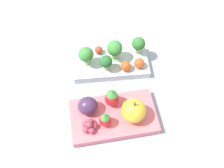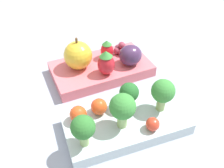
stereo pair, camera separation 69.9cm
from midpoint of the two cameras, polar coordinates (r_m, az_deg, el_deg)
The scene contains 15 objects.
ground_plane at distance 0.44m, azimuth 8.22°, elevation -47.78°, with size 4.00×4.00×0.00m, color #939EB2.
bento_box_savoury at distance 0.44m, azimuth 15.22°, elevation -56.72°, with size 0.20×0.11×0.02m.
bento_box_fruit at distance 0.44m, azimuth 2.93°, elevation -37.81°, with size 0.20×0.12×0.02m.
broccoli_floret_0 at distance 0.39m, azimuth 16.75°, elevation -53.22°, with size 0.03×0.03×0.05m.
broccoli_floret_1 at distance 0.39m, azimuth 16.41°, elevation -59.44°, with size 0.04×0.04×0.06m.
broccoli_floret_2 at distance 0.40m, azimuth 0.16°, elevation -65.29°, with size 0.04×0.04×0.05m.
broccoli_floret_3 at distance 0.40m, azimuth 29.00°, elevation -51.40°, with size 0.04×0.04×0.06m.
cherry_tomato_0 at distance 0.43m, azimuth 26.81°, elevation -57.93°, with size 0.02×0.02×0.02m.
cherry_tomato_1 at distance 0.41m, azimuth 4.84°, elevation -55.92°, with size 0.03×0.03×0.03m.
cherry_tomato_2 at distance 0.41m, azimuth -3.39°, elevation -58.38°, with size 0.03×0.03×0.03m.
apple at distance 0.40m, azimuth -4.86°, elevation -37.74°, with size 0.06×0.06×0.07m.
strawberry_0 at distance 0.41m, azimuth 4.93°, elevation -33.39°, with size 0.03×0.03×0.04m.
strawberry_1 at distance 0.40m, azimuth 5.54°, elevation -40.83°, with size 0.03×0.03×0.05m.
plum at distance 0.41m, azimuth 13.37°, elevation -35.78°, with size 0.05×0.04×0.04m.
grape_cluster at distance 0.43m, azimuth 9.48°, elevation -31.10°, with size 0.03×0.04×0.03m.
Camera 2 is at (0.13, 0.31, 0.32)m, focal length 40.00 mm.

